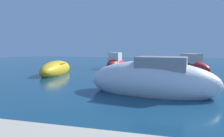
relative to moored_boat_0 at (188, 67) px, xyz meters
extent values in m
ellipsoid|color=#B21E1E|center=(-0.03, 0.03, -0.10)|extent=(3.92, 4.32, 1.34)
cube|color=beige|center=(0.19, -0.24, 0.71)|extent=(1.74, 1.81, 0.81)
ellipsoid|color=white|center=(-2.56, -8.98, 0.05)|extent=(5.93, 2.86, 1.89)
cube|color=gray|center=(-2.11, -9.05, 0.90)|extent=(2.23, 1.75, 0.55)
ellipsoid|color=gold|center=(-10.18, -3.99, -0.10)|extent=(2.25, 5.08, 1.35)
cube|color=brown|center=(-10.18, -3.99, 0.35)|extent=(1.34, 1.16, 0.08)
ellipsoid|color=#B21E1E|center=(-6.76, 1.91, -0.10)|extent=(1.80, 3.97, 1.33)
cube|color=white|center=(-6.79, 1.61, 0.72)|extent=(1.17, 1.35, 0.85)
camera|label=1|loc=(-2.02, -17.77, 1.51)|focal=31.64mm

